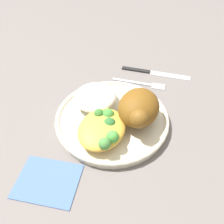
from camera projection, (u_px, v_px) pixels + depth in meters
The scene contains 8 objects.
ground_plane at pixel (112, 122), 0.52m from camera, with size 2.00×2.00×0.00m, color #665F5B.
plate at pixel (112, 118), 0.51m from camera, with size 0.25×0.25×0.02m.
roasted_chicken at pixel (139, 108), 0.47m from camera, with size 0.11×0.08×0.07m.
rice_pile at pixel (95, 97), 0.52m from camera, with size 0.10×0.09×0.03m, color white.
mac_cheese_with_broccoli at pixel (105, 129), 0.46m from camera, with size 0.11×0.09×0.04m.
fork at pixel (141, 83), 0.61m from camera, with size 0.03×0.14×0.01m.
knife at pixel (150, 72), 0.65m from camera, with size 0.03×0.19×0.01m.
napkin at pixel (48, 181), 0.42m from camera, with size 0.09×0.11×0.00m, color #47669E.
Camera 1 is at (0.33, 0.13, 0.38)m, focal length 37.28 mm.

